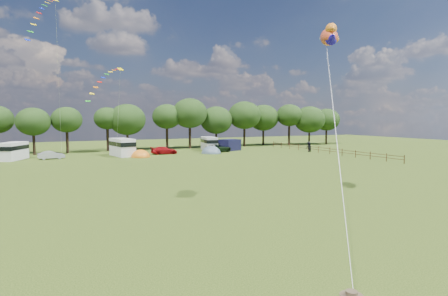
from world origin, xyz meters
name	(u,v)px	position (x,y,z in m)	size (l,w,h in m)	color
ground_plane	(283,227)	(0.00, 0.00, 0.00)	(180.00, 180.00, 0.00)	black
tree_line	(146,118)	(5.30, 54.99, 6.35)	(102.98, 10.98, 10.27)	black
fence	(324,149)	(32.00, 34.50, 0.70)	(0.12, 33.12, 1.20)	#472D19
car_b	(51,155)	(-11.80, 44.92, 0.62)	(1.31, 3.51, 1.24)	#A0A3A8
car_c	(164,150)	(5.97, 45.23, 0.66)	(1.84, 4.39, 1.32)	#9F0B0F
car_d	(218,148)	(16.03, 44.65, 0.72)	(2.39, 5.28, 1.44)	black
campervan_b	(13,150)	(-16.99, 46.14, 1.42)	(4.24, 5.87, 2.65)	silver
campervan_c	(122,147)	(-1.13, 45.14, 1.56)	(3.52, 6.26, 2.90)	silver
campervan_d	(209,143)	(16.19, 49.32, 1.39)	(3.02, 5.55, 2.58)	#B3B3B5
tent_orange	(141,157)	(1.20, 42.01, 0.02)	(3.07, 3.36, 2.40)	orange
tent_greyblue	(211,153)	(13.92, 43.06, 0.02)	(3.50, 3.83, 2.60)	#4A5D69
awning_navy	(230,145)	(19.55, 47.05, 1.08)	(3.45, 2.80, 2.16)	black
fish_kite	(330,36)	(7.35, 4.98, 12.41)	(2.79, 3.68, 2.00)	#F3512B
streamer_kite_a	(44,11)	(-12.02, 26.66, 17.47)	(3.40, 5.59, 5.78)	yellow
streamer_kite_b	(108,77)	(-6.59, 20.77, 10.23)	(4.21, 4.51, 3.77)	#FFDF01
walker_a	(309,148)	(31.40, 37.92, 0.81)	(0.79, 0.49, 1.63)	black
walker_b	(309,147)	(31.56, 38.26, 0.95)	(1.23, 0.57, 1.91)	black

